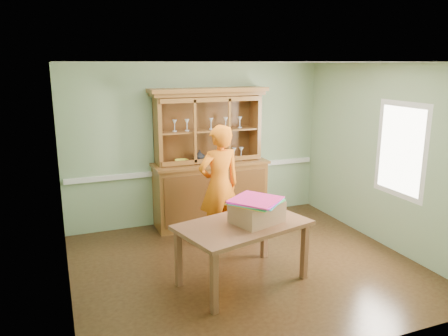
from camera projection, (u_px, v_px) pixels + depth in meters
name	position (u px, v px, depth m)	size (l,w,h in m)	color
floor	(245.00, 266.00, 5.94)	(4.50, 4.50, 0.00)	#432C15
ceiling	(248.00, 62.00, 5.30)	(4.50, 4.50, 0.00)	white
wall_back	(198.00, 144.00, 7.43)	(4.50, 4.50, 0.00)	#87A47B
wall_left	(61.00, 187.00, 4.82)	(4.00, 4.00, 0.00)	#87A47B
wall_right	(386.00, 156.00, 6.42)	(4.00, 4.00, 0.00)	#87A47B
wall_front	(341.00, 220.00, 3.81)	(4.50, 4.50, 0.00)	#87A47B
chair_rail	(199.00, 170.00, 7.51)	(4.41, 0.05, 0.08)	white
framed_map	(61.00, 164.00, 5.05)	(0.03, 0.60, 0.46)	#372816
window_panel	(400.00, 150.00, 6.11)	(0.03, 0.96, 1.36)	white
china_hutch	(210.00, 178.00, 7.36)	(1.95, 0.64, 2.30)	brown
dining_table	(243.00, 230.00, 5.36)	(1.75, 1.30, 0.78)	brown
cardboard_box	(257.00, 212.00, 5.34)	(0.57, 0.45, 0.26)	#91674A
kite_stack	(255.00, 201.00, 5.25)	(0.75, 0.75, 0.05)	orange
person	(219.00, 186.00, 6.47)	(0.67, 0.44, 1.83)	orange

